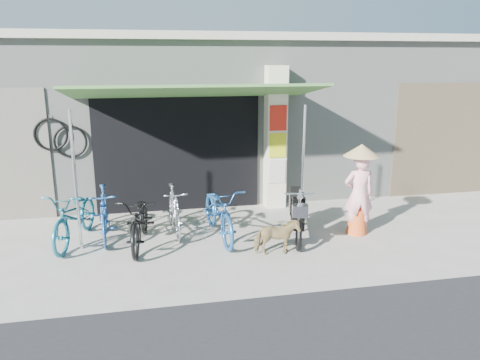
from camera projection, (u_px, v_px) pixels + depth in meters
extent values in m
plane|color=#AAA49A|center=(264.00, 252.00, 7.81)|extent=(80.00, 80.00, 0.00)
cube|color=gray|center=(217.00, 113.00, 12.21)|extent=(12.00, 5.00, 3.50)
cube|color=#B9B29E|center=(216.00, 40.00, 11.75)|extent=(12.30, 5.30, 0.16)
cube|color=black|center=(178.00, 152.00, 9.71)|extent=(3.40, 0.06, 2.50)
cube|color=black|center=(179.00, 184.00, 9.90)|extent=(3.06, 0.04, 1.10)
torus|color=black|center=(70.00, 142.00, 9.20)|extent=(0.65, 0.05, 0.65)
cylinder|color=silver|center=(69.00, 125.00, 9.14)|extent=(0.02, 0.02, 0.12)
torus|color=black|center=(51.00, 135.00, 9.09)|extent=(0.65, 0.05, 0.65)
cylinder|color=silver|center=(49.00, 118.00, 9.03)|extent=(0.02, 0.02, 0.12)
cube|color=beige|center=(275.00, 138.00, 9.92)|extent=(0.42, 0.42, 3.00)
cube|color=red|center=(278.00, 118.00, 9.60)|extent=(0.36, 0.02, 0.52)
cube|color=#C9CB16|center=(278.00, 145.00, 9.74)|extent=(0.36, 0.02, 0.52)
cube|color=beige|center=(277.00, 171.00, 9.88)|extent=(0.36, 0.02, 0.50)
cube|color=#3D6F31|center=(196.00, 91.00, 8.56)|extent=(4.60, 1.88, 0.35)
cylinder|color=silver|center=(76.00, 182.00, 7.65)|extent=(0.05, 0.05, 2.36)
cylinder|color=silver|center=(303.00, 171.00, 8.39)|extent=(0.05, 0.05, 2.36)
cube|color=brown|center=(445.00, 140.00, 10.89)|extent=(2.60, 0.06, 2.60)
imported|color=#1B667B|center=(75.00, 216.00, 8.11)|extent=(1.05, 1.96, 0.98)
imported|color=#2357A0|center=(104.00, 214.00, 8.26)|extent=(0.54, 1.58, 0.94)
imported|color=black|center=(140.00, 220.00, 7.96)|extent=(0.82, 1.84, 0.93)
imported|color=silver|center=(174.00, 210.00, 8.55)|extent=(0.51, 1.50, 0.89)
imported|color=#1E518D|center=(219.00, 211.00, 8.32)|extent=(0.83, 1.94, 0.99)
imported|color=#9A6D51|center=(277.00, 237.00, 7.63)|extent=(0.73, 0.35, 0.61)
torus|color=black|center=(299.00, 236.00, 7.80)|extent=(0.22, 0.52, 0.51)
torus|color=black|center=(295.00, 212.00, 9.02)|extent=(0.22, 0.52, 0.51)
cube|color=black|center=(297.00, 220.00, 8.39)|extent=(0.45, 0.94, 0.10)
cube|color=black|center=(296.00, 203.00, 8.67)|extent=(0.38, 0.58, 0.33)
cube|color=black|center=(297.00, 192.00, 8.62)|extent=(0.37, 0.57, 0.09)
cube|color=black|center=(299.00, 213.00, 7.91)|extent=(0.23, 0.15, 0.54)
cylinder|color=silver|center=(300.00, 194.00, 7.65)|extent=(0.49, 0.16, 0.03)
cube|color=silver|center=(300.00, 211.00, 7.54)|extent=(0.29, 0.25, 0.19)
imported|color=#FFABB3|center=(359.00, 194.00, 8.47)|extent=(0.59, 0.43, 1.49)
cone|color=#D5511E|center=(357.00, 221.00, 8.60)|extent=(0.38, 0.38, 0.46)
cone|color=tan|center=(362.00, 150.00, 8.26)|extent=(0.64, 0.64, 0.22)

